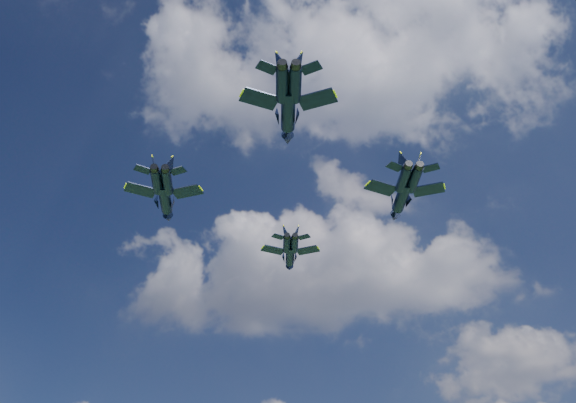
# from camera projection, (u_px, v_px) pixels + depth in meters

# --- Properties ---
(jet_lead) EXTENTS (10.46, 13.96, 3.29)m
(jet_lead) POSITION_uv_depth(u_px,v_px,m) (290.00, 256.00, 117.24)
(jet_lead) COLOR black
(jet_left) EXTENTS (11.61, 15.66, 3.68)m
(jet_left) POSITION_uv_depth(u_px,v_px,m) (165.00, 200.00, 98.47)
(jet_left) COLOR black
(jet_right) EXTENTS (12.19, 16.46, 3.88)m
(jet_right) POSITION_uv_depth(u_px,v_px,m) (401.00, 198.00, 100.17)
(jet_right) COLOR black
(jet_slot) EXTENTS (12.63, 16.82, 3.96)m
(jet_slot) POSITION_uv_depth(u_px,v_px,m) (288.00, 113.00, 85.29)
(jet_slot) COLOR black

